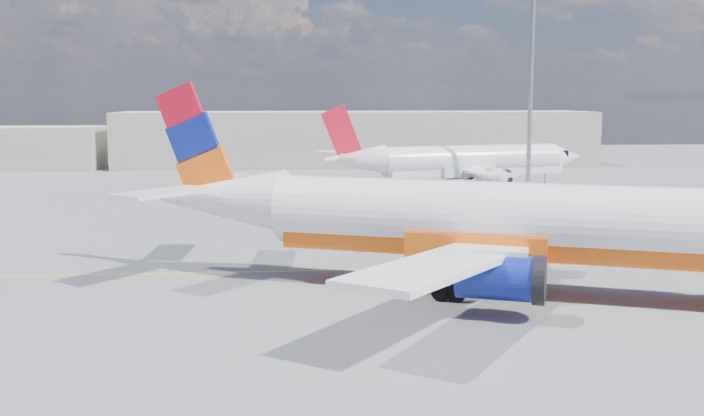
{
  "coord_description": "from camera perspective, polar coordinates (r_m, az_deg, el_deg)",
  "views": [
    {
      "loc": [
        -5.59,
        -42.28,
        10.17
      ],
      "look_at": [
        -1.63,
        4.52,
        3.5
      ],
      "focal_mm": 40.0,
      "sensor_mm": 36.0,
      "label": 1
    }
  ],
  "objects": [
    {
      "name": "terminal_annex",
      "position": [
        121.1,
        -23.88,
        4.0
      ],
      "size": [
        26.0,
        10.0,
        6.0
      ],
      "primitive_type": "cube",
      "color": "beige",
      "rests_on": "ground"
    },
    {
      "name": "traffic_cone",
      "position": [
        43.53,
        8.91,
        -5.17
      ],
      "size": [
        0.38,
        0.38,
        0.54
      ],
      "color": "white",
      "rests_on": "ground"
    },
    {
      "name": "terminal_main",
      "position": [
        117.92,
        0.33,
        5.08
      ],
      "size": [
        70.0,
        14.0,
        8.0
      ],
      "primitive_type": "cube",
      "color": "beige",
      "rests_on": "ground"
    },
    {
      "name": "taxi_line",
      "position": [
        46.74,
        2.15,
        -4.48
      ],
      "size": [
        70.0,
        0.15,
        0.01
      ],
      "primitive_type": "cube",
      "color": "yellow",
      "rests_on": "ground"
    },
    {
      "name": "second_jet",
      "position": [
        86.53,
        8.1,
        3.35
      ],
      "size": [
        31.29,
        23.96,
        9.44
      ],
      "rotation": [
        0.0,
        0.0,
        0.24
      ],
      "color": "white",
      "rests_on": "ground"
    },
    {
      "name": "floodlight_mast",
      "position": [
        81.53,
        12.92,
        10.09
      ],
      "size": [
        1.62,
        1.62,
        22.2
      ],
      "color": "#93939A",
      "rests_on": "ground"
    },
    {
      "name": "ground",
      "position": [
        43.84,
        2.63,
        -5.34
      ],
      "size": [
        240.0,
        240.0,
        0.0
      ],
      "primitive_type": "plane",
      "color": "#5D5D62",
      "rests_on": "ground"
    },
    {
      "name": "main_jet",
      "position": [
        41.49,
        9.2,
        -0.97
      ],
      "size": [
        36.38,
        27.48,
        11.14
      ],
      "rotation": [
        0.0,
        0.0,
        -0.38
      ],
      "color": "white",
      "rests_on": "ground"
    }
  ]
}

